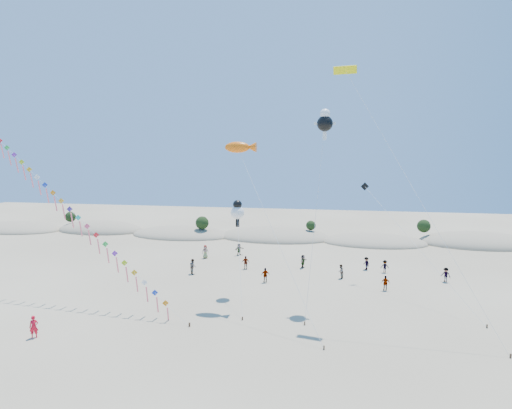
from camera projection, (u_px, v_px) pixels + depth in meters
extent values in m
plane|color=gray|center=(185.00, 382.00, 27.36)|extent=(160.00, 160.00, 0.00)
ellipsoid|color=gray|center=(15.00, 230.00, 78.62)|extent=(18.00, 9.90, 2.80)
ellipsoid|color=#203714|center=(15.00, 226.00, 78.52)|extent=(14.40, 6.48, 0.72)
ellipsoid|color=gray|center=(101.00, 231.00, 77.69)|extent=(16.00, 8.80, 3.60)
ellipsoid|color=#203714|center=(100.00, 225.00, 77.56)|extent=(12.80, 5.76, 0.64)
ellipsoid|color=gray|center=(182.00, 235.00, 73.63)|extent=(17.60, 9.68, 3.00)
ellipsoid|color=#203714|center=(182.00, 230.00, 73.53)|extent=(14.08, 6.34, 0.70)
ellipsoid|color=gray|center=(275.00, 238.00, 71.63)|extent=(19.00, 10.45, 3.40)
ellipsoid|color=#203714|center=(275.00, 232.00, 71.51)|extent=(15.20, 6.84, 0.76)
ellipsoid|color=gray|center=(374.00, 243.00, 67.58)|extent=(16.40, 9.02, 2.80)
ellipsoid|color=#203714|center=(374.00, 238.00, 67.48)|extent=(13.12, 5.90, 0.66)
ellipsoid|color=gray|center=(478.00, 244.00, 66.65)|extent=(18.00, 9.90, 3.80)
ellipsoid|color=#203714|center=(479.00, 238.00, 66.51)|extent=(14.40, 6.48, 0.72)
sphere|color=black|center=(70.00, 217.00, 78.58)|extent=(1.90, 1.90, 1.90)
sphere|color=black|center=(202.00, 223.00, 71.47)|extent=(2.20, 2.20, 2.20)
sphere|color=black|center=(311.00, 225.00, 70.43)|extent=(1.60, 1.60, 1.60)
sphere|color=black|center=(424.00, 226.00, 68.75)|extent=(2.10, 2.10, 2.10)
cube|color=#3F2D1E|center=(189.00, 325.00, 35.79)|extent=(0.12, 0.12, 0.35)
cylinder|color=silver|center=(75.00, 214.00, 41.11)|extent=(25.66, 8.75, 17.16)
cube|color=orange|center=(165.00, 303.00, 36.80)|extent=(1.08, 0.43, 1.14)
cube|color=#FF6B83|center=(168.00, 315.00, 36.97)|extent=(0.19, 0.45, 1.55)
cube|color=#173AC7|center=(155.00, 293.00, 37.26)|extent=(1.08, 0.43, 1.14)
cube|color=#FF6B83|center=(157.00, 305.00, 37.42)|extent=(0.19, 0.45, 1.55)
cube|color=white|center=(144.00, 283.00, 37.72)|extent=(1.08, 0.43, 1.14)
cube|color=#FF6B83|center=(147.00, 294.00, 37.88)|extent=(0.19, 0.45, 1.55)
cube|color=gold|center=(134.00, 273.00, 38.18)|extent=(1.08, 0.43, 1.14)
cube|color=#FF6B83|center=(137.00, 284.00, 38.34)|extent=(0.19, 0.45, 1.55)
cube|color=#AED619|center=(124.00, 263.00, 38.63)|extent=(1.08, 0.43, 1.14)
cube|color=#FF6B83|center=(127.00, 275.00, 38.80)|extent=(0.19, 0.45, 1.55)
cube|color=purple|center=(115.00, 253.00, 39.09)|extent=(1.08, 0.43, 1.14)
cube|color=#FF6B83|center=(117.00, 265.00, 39.25)|extent=(0.19, 0.45, 1.55)
cube|color=green|center=(105.00, 244.00, 39.55)|extent=(1.08, 0.43, 1.14)
cube|color=#FF6B83|center=(108.00, 256.00, 39.71)|extent=(0.19, 0.45, 1.55)
cube|color=red|center=(96.00, 235.00, 40.01)|extent=(1.08, 0.43, 1.14)
cube|color=#FF6B83|center=(99.00, 247.00, 40.17)|extent=(0.19, 0.45, 1.55)
cube|color=#FF507C|center=(87.00, 226.00, 40.46)|extent=(1.08, 0.43, 1.14)
cube|color=#FF6B83|center=(90.00, 238.00, 40.62)|extent=(0.19, 0.45, 1.55)
cube|color=#1AC9B8|center=(78.00, 218.00, 40.92)|extent=(1.08, 0.43, 1.14)
cube|color=#FF6B83|center=(81.00, 229.00, 41.08)|extent=(0.19, 0.45, 1.55)
cube|color=#3F228A|center=(70.00, 209.00, 41.38)|extent=(1.08, 0.43, 1.14)
cube|color=#FF6B83|center=(72.00, 220.00, 41.54)|extent=(0.19, 0.45, 1.55)
cube|color=gold|center=(61.00, 201.00, 41.83)|extent=(1.08, 0.43, 1.14)
cube|color=#FF6B83|center=(64.00, 212.00, 42.00)|extent=(0.19, 0.45, 1.55)
cube|color=orange|center=(53.00, 193.00, 42.29)|extent=(1.08, 0.43, 1.14)
cube|color=#FF6B83|center=(56.00, 204.00, 42.45)|extent=(0.19, 0.45, 1.55)
cube|color=#173AC7|center=(45.00, 185.00, 42.75)|extent=(1.08, 0.43, 1.14)
cube|color=#FF6B83|center=(47.00, 196.00, 42.91)|extent=(0.19, 0.45, 1.55)
cube|color=white|center=(37.00, 177.00, 43.21)|extent=(1.08, 0.43, 1.14)
cube|color=#FF6B83|center=(40.00, 188.00, 43.37)|extent=(0.19, 0.45, 1.55)
cube|color=gold|center=(29.00, 169.00, 43.66)|extent=(1.08, 0.43, 1.14)
cube|color=#FF6B83|center=(32.00, 180.00, 43.83)|extent=(0.19, 0.45, 1.55)
cube|color=#AED619|center=(22.00, 162.00, 44.12)|extent=(1.08, 0.43, 1.14)
cube|color=#FF6B83|center=(24.00, 173.00, 44.28)|extent=(0.19, 0.45, 1.55)
cube|color=purple|center=(14.00, 155.00, 44.58)|extent=(1.08, 0.43, 1.14)
cube|color=#FF6B83|center=(17.00, 165.00, 44.74)|extent=(0.19, 0.45, 1.55)
cube|color=green|center=(7.00, 148.00, 45.04)|extent=(1.08, 0.43, 1.14)
cube|color=#FF6B83|center=(10.00, 158.00, 45.20)|extent=(0.19, 0.45, 1.55)
cube|color=red|center=(0.00, 141.00, 45.49)|extent=(1.08, 0.43, 1.14)
cube|color=#FF6B83|center=(2.00, 151.00, 45.65)|extent=(0.19, 0.45, 1.55)
cube|color=#3F2D1E|center=(324.00, 348.00, 31.73)|extent=(0.10, 0.10, 0.30)
cylinder|color=silver|center=(275.00, 236.00, 36.26)|extent=(8.65, 9.76, 14.97)
ellipsoid|color=orange|center=(237.00, 147.00, 40.76)|extent=(2.42, 1.06, 1.06)
cone|color=orange|center=(251.00, 147.00, 40.53)|extent=(0.97, 0.97, 0.97)
cube|color=#3F2D1E|center=(242.00, 318.00, 37.19)|extent=(0.10, 0.10, 0.30)
cylinder|color=silver|center=(240.00, 262.00, 40.29)|extent=(1.96, 7.12, 8.40)
sphere|color=white|center=(237.00, 212.00, 43.37)|extent=(1.37, 1.37, 1.37)
sphere|color=black|center=(237.00, 204.00, 43.27)|extent=(0.91, 0.91, 0.91)
cube|color=black|center=(238.00, 223.00, 43.52)|extent=(0.35, 0.18, 0.80)
cube|color=#3F2D1E|center=(305.00, 323.00, 36.13)|extent=(0.10, 0.10, 0.30)
cylinder|color=silver|center=(315.00, 219.00, 38.26)|extent=(1.28, 6.86, 17.18)
sphere|color=black|center=(325.00, 124.00, 40.38)|extent=(1.50, 1.50, 1.50)
sphere|color=white|center=(325.00, 114.00, 40.26)|extent=(0.98, 0.98, 0.98)
cube|color=white|center=(325.00, 136.00, 40.53)|extent=(0.35, 0.18, 0.80)
cube|color=white|center=(317.00, 124.00, 40.49)|extent=(0.60, 0.15, 0.25)
cube|color=white|center=(332.00, 123.00, 40.26)|extent=(0.60, 0.15, 0.25)
cube|color=#3F2D1E|center=(511.00, 356.00, 30.46)|extent=(0.10, 0.10, 0.30)
cylinder|color=silver|center=(419.00, 199.00, 33.90)|extent=(11.91, 7.86, 21.65)
cube|color=#FAEB0D|center=(345.00, 70.00, 37.31)|extent=(2.07, 0.84, 0.73)
cube|color=black|center=(345.00, 70.00, 37.33)|extent=(2.00, 0.52, 0.19)
cube|color=#3F2D1E|center=(487.00, 326.00, 35.56)|extent=(0.10, 0.10, 0.30)
cylinder|color=silver|center=(416.00, 246.00, 42.03)|extent=(9.26, 13.06, 10.58)
cube|color=black|center=(365.00, 186.00, 48.49)|extent=(0.92, 0.27, 0.95)
imported|color=red|center=(34.00, 327.00, 33.64)|extent=(0.77, 0.68, 1.78)
imported|color=slate|center=(193.00, 266.00, 50.80)|extent=(1.08, 1.12, 1.82)
imported|color=slate|center=(265.00, 275.00, 47.59)|extent=(1.04, 0.64, 1.65)
imported|color=slate|center=(246.00, 263.00, 52.85)|extent=(1.02, 0.58, 1.64)
imported|color=slate|center=(366.00, 263.00, 52.60)|extent=(1.02, 1.17, 1.57)
imported|color=slate|center=(303.00, 261.00, 53.44)|extent=(0.93, 1.60, 1.65)
imported|color=slate|center=(385.00, 266.00, 51.41)|extent=(0.99, 0.59, 1.51)
imported|color=slate|center=(341.00, 272.00, 48.98)|extent=(0.88, 0.98, 1.64)
imported|color=slate|center=(205.00, 252.00, 58.11)|extent=(0.99, 0.77, 1.79)
imported|color=slate|center=(385.00, 283.00, 44.83)|extent=(0.95, 0.41, 1.60)
imported|color=slate|center=(446.00, 275.00, 47.78)|extent=(1.21, 1.07, 1.62)
imported|color=slate|center=(239.00, 249.00, 59.79)|extent=(1.37, 1.44, 1.62)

